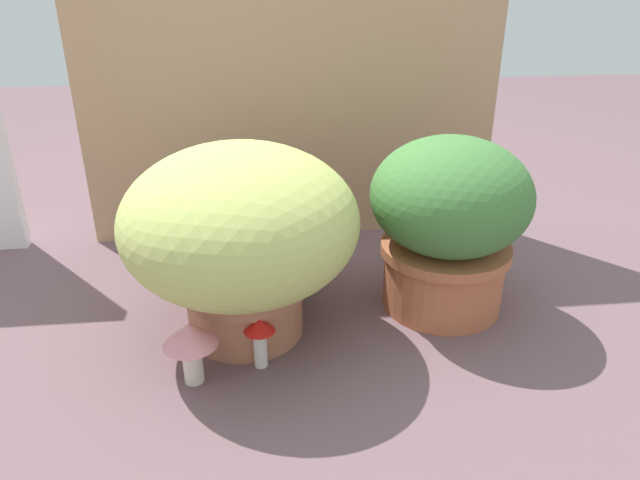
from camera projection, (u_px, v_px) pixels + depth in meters
The scene contains 7 objects.
ground_plane at pixel (285, 328), 1.38m from camera, with size 6.00×6.00×0.00m, color #674D53.
cardboard_backdrop at pixel (291, 70), 1.65m from camera, with size 1.19×0.03×0.98m, color tan.
grass_planter at pixel (241, 231), 1.26m from camera, with size 0.50×0.50×0.43m.
leafy_planter at pixel (449, 219), 1.37m from camera, with size 0.37×0.37×0.42m.
cat at pixel (273, 243), 1.50m from camera, with size 0.34×0.31×0.32m.
mushroom_ornament_pink at pixel (190, 340), 1.16m from camera, with size 0.11×0.11×0.14m.
mushroom_ornament_red at pixel (260, 334), 1.22m from camera, with size 0.07×0.07×0.11m.
Camera 1 is at (-0.04, -1.16, 0.78)m, focal length 33.50 mm.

